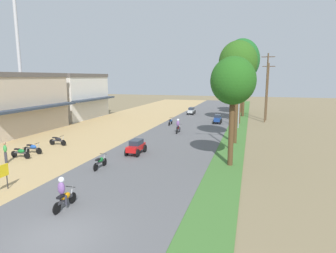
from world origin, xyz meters
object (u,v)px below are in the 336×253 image
object	(u,v)px
streetlamp_mid	(239,95)
motorbike_ahead_third	(100,161)
median_tree_fourth	(245,71)
motorbike_ahead_fifth	(171,121)
car_hatchback_blue	(218,119)
parked_motorbike_third	(58,140)
median_tree_third	(242,60)
median_tree_second	(238,63)
streetlamp_near	(234,103)
parked_motorbike_second	(33,148)
car_sedan_red	(136,146)
car_sedan_silver	(191,111)
median_tree_fifth	(242,80)
median_tree_nearest	(233,82)
streetlamp_far	(245,88)
pedestrian_on_shoulder	(5,151)
utility_pole_far	(267,91)
parked_motorbike_nearest	(21,152)
motorbike_ahead_fourth	(178,126)
utility_pole_near	(266,87)
motorbike_ahead_second	(64,194)

from	to	relation	value
streetlamp_mid	motorbike_ahead_third	xyz separation A→B (m)	(-8.52, -19.40, -3.65)
median_tree_fourth	motorbike_ahead_fifth	distance (m)	16.32
car_hatchback_blue	motorbike_ahead_third	xyz separation A→B (m)	(-5.62, -22.22, -0.17)
motorbike_ahead_third	motorbike_ahead_fifth	xyz separation A→B (m)	(-0.26, 19.17, 0.00)
parked_motorbike_third	median_tree_third	bearing A→B (deg)	48.76
median_tree_second	car_hatchback_blue	xyz separation A→B (m)	(-2.99, 11.45, -6.98)
median_tree_fourth	streetlamp_near	distance (m)	23.34
streetlamp_near	parked_motorbike_second	bearing A→B (deg)	-159.76
median_tree_third	car_hatchback_blue	distance (m)	8.40
car_hatchback_blue	car_sedan_red	bearing A→B (deg)	-104.54
parked_motorbike_second	car_sedan_silver	size ratio (longest dim) A/B	0.80
motorbike_ahead_third	median_tree_fifth	bearing A→B (deg)	77.15
median_tree_nearest	motorbike_ahead_fifth	world-z (taller)	median_tree_nearest
median_tree_third	median_tree_second	bearing A→B (deg)	-89.46
median_tree_fifth	motorbike_ahead_third	size ratio (longest dim) A/B	4.66
parked_motorbike_second	median_tree_second	size ratio (longest dim) A/B	0.19
median_tree_second	median_tree_third	distance (m)	12.37
parked_motorbike_third	median_tree_fifth	bearing A→B (deg)	63.42
median_tree_second	streetlamp_far	size ratio (longest dim) A/B	1.35
pedestrian_on_shoulder	utility_pole_far	distance (m)	34.76
median_tree_third	car_sedan_silver	bearing A→B (deg)	137.44
parked_motorbike_nearest	car_sedan_red	bearing A→B (deg)	23.97
streetlamp_far	median_tree_fourth	bearing A→B (deg)	-89.23
median_tree_second	motorbike_ahead_fifth	world-z (taller)	median_tree_second
motorbike_ahead_fourth	median_tree_fourth	bearing A→B (deg)	68.59
median_tree_fourth	streetlamp_mid	size ratio (longest dim) A/B	1.27
utility_pole_near	car_hatchback_blue	bearing A→B (deg)	-151.72
median_tree_third	utility_pole_near	distance (m)	5.55
parked_motorbike_nearest	car_sedan_silver	xyz separation A→B (m)	(7.52, 30.20, 0.19)
median_tree_third	car_sedan_red	distance (m)	21.79
utility_pole_near	car_hatchback_blue	distance (m)	8.34
median_tree_second	car_hatchback_blue	distance (m)	13.73
motorbike_ahead_fourth	motorbike_ahead_fifth	size ratio (longest dim) A/B	1.00
parked_motorbike_nearest	car_hatchback_blue	size ratio (longest dim) A/B	0.90
parked_motorbike_third	motorbike_ahead_third	size ratio (longest dim) A/B	1.00
median_tree_second	streetlamp_mid	world-z (taller)	median_tree_second
parked_motorbike_second	motorbike_ahead_third	bearing A→B (deg)	-14.83
utility_pole_far	motorbike_ahead_fourth	xyz separation A→B (m)	(-10.11, -13.63, -3.55)
pedestrian_on_shoulder	car_sedan_red	size ratio (longest dim) A/B	0.72
pedestrian_on_shoulder	median_tree_third	size ratio (longest dim) A/B	0.14
median_tree_fifth	motorbike_ahead_fifth	bearing A→B (deg)	-116.58
pedestrian_on_shoulder	motorbike_ahead_fifth	world-z (taller)	pedestrian_on_shoulder
utility_pole_near	motorbike_ahead_third	bearing A→B (deg)	-114.96
median_tree_nearest	parked_motorbike_second	bearing A→B (deg)	-174.94
median_tree_fourth	motorbike_ahead_fifth	xyz separation A→B (m)	(-8.97, -11.80, -6.84)
median_tree_second	car_sedan_silver	world-z (taller)	median_tree_second
median_tree_fourth	streetlamp_mid	world-z (taller)	median_tree_fourth
streetlamp_near	motorbike_ahead_second	distance (m)	16.03
median_tree_nearest	parked_motorbike_nearest	bearing A→B (deg)	-169.94
pedestrian_on_shoulder	median_tree_nearest	size ratio (longest dim) A/B	0.21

